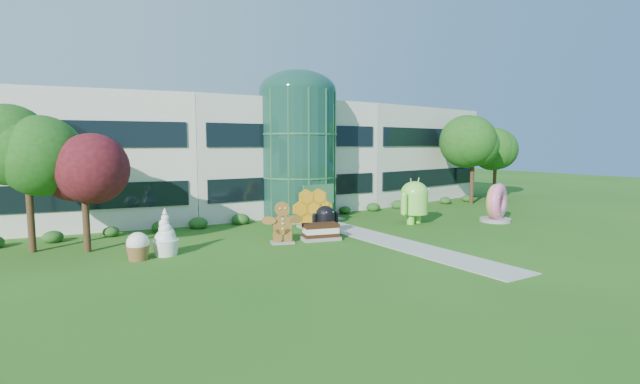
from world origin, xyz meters
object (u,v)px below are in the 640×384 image
gingerbread (282,222)px  android_black (325,218)px  android_green (414,199)px  donut (496,202)px

gingerbread → android_black: bearing=28.4°
android_black → gingerbread: gingerbread is taller
android_green → gingerbread: bearing=169.8°
android_green → android_black: bearing=166.7°
android_green → android_black: 7.80m
android_black → gingerbread: bearing=-166.9°
android_green → gingerbread: android_green is taller
android_green → gingerbread: (-11.18, -0.85, -0.58)m
gingerbread → donut: bearing=11.2°
android_black → donut: (13.44, -2.46, 0.35)m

